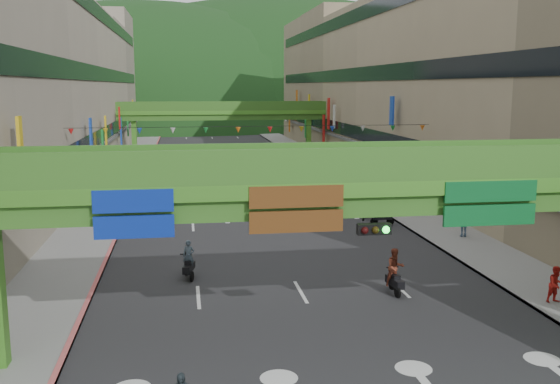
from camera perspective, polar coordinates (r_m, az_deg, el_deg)
name	(u,v)px	position (r m, az deg, el deg)	size (l,w,h in m)	color
road_slab	(233,174)	(64.81, -4.33, 1.66)	(18.00, 140.00, 0.02)	#28282B
sidewalk_left	(124,176)	(64.89, -14.06, 1.46)	(4.00, 140.00, 0.15)	gray
sidewalk_right	(336,171)	(66.55, 5.16, 1.91)	(4.00, 140.00, 0.15)	gray
curb_left	(143,175)	(64.74, -12.39, 1.52)	(0.20, 140.00, 0.18)	#CC5959
curb_right	(319,171)	(66.12, 3.56, 1.89)	(0.20, 140.00, 0.18)	gray
building_row_left	(36,81)	(65.50, -21.42, 9.40)	(12.80, 95.00, 19.00)	#9E937F
building_row_right	(411,82)	(68.30, 11.85, 9.84)	(12.80, 95.00, 19.00)	gray
overpass_near	(367,204)	(20.60, 7.96, -1.09)	(28.00, 12.27, 7.10)	#4C9E2D
overpass_far	(223,115)	(79.23, -5.24, 7.02)	(28.00, 2.20, 7.10)	#4C9E2D
hill_left	(146,120)	(174.51, -12.16, 6.50)	(168.00, 140.00, 112.00)	#1C4419
hill_right	(280,115)	(196.49, -0.02, 7.04)	(208.00, 176.00, 128.00)	#1C4419
bunting_string	(254,130)	(44.37, -2.38, 5.71)	(26.00, 0.36, 0.47)	black
scooter_rider_near	(189,261)	(29.92, -8.35, -6.28)	(0.71, 1.58, 1.86)	black
scooter_rider_mid	(395,271)	(27.90, 10.48, -7.08)	(0.89, 1.60, 2.05)	black
scooter_rider_far	(173,197)	(46.90, -9.78, -0.41)	(0.75, 1.60, 1.86)	maroon
parked_scooter_row	(359,202)	(46.58, 7.25, -0.91)	(1.60, 11.55, 1.08)	black
car_silver	(200,179)	(57.12, -7.29, 1.18)	(1.40, 4.02, 1.33)	#A2A0A8
car_yellow	(237,151)	(80.99, -3.94, 3.80)	(1.81, 4.51, 1.54)	#E0CE00
pedestrian_red	(556,288)	(28.48, 23.92, -8.02)	(0.75, 0.58, 1.54)	red
pedestrian_blue	(463,224)	(38.67, 16.43, -2.82)	(0.86, 0.55, 1.84)	#2C3E53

